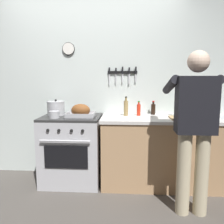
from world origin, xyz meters
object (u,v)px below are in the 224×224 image
object	(u,v)px
bottle_dish_soap	(202,109)
bottle_cooking_oil	(189,108)
cutting_board	(185,118)
bottle_vinegar	(126,108)
stock_pot	(56,108)
person_cook	(195,123)
roasting_pan	(81,112)
bottle_olive_oil	(177,107)
bottle_soy_sauce	(153,109)
bottle_hot_sauce	(139,110)
stove	(72,149)
saucepan	(54,115)

from	to	relation	value
bottle_dish_soap	bottle_cooking_oil	bearing A→B (deg)	169.70
cutting_board	bottle_vinegar	world-z (taller)	bottle_vinegar
cutting_board	stock_pot	bearing A→B (deg)	173.39
person_cook	stock_pot	xyz separation A→B (m)	(-1.63, 0.74, 0.04)
person_cook	roasting_pan	xyz separation A→B (m)	(-1.26, 0.54, 0.03)
stock_pot	bottle_vinegar	size ratio (longest dim) A/B	0.93
bottle_dish_soap	person_cook	bearing A→B (deg)	-112.17
bottle_cooking_oil	bottle_dish_soap	distance (m)	0.16
roasting_pan	bottle_olive_oil	xyz separation A→B (m)	(1.23, 0.19, 0.04)
bottle_vinegar	bottle_soy_sauce	bearing A→B (deg)	18.61
bottle_dish_soap	stock_pot	bearing A→B (deg)	179.41
person_cook	bottle_soy_sauce	size ratio (longest dim) A/B	8.91
person_cook	stock_pot	bearing A→B (deg)	60.20
bottle_hot_sauce	stove	bearing A→B (deg)	-173.24
saucepan	bottle_dish_soap	bearing A→B (deg)	6.68
bottle_dish_soap	bottle_olive_oil	world-z (taller)	bottle_olive_oil
roasting_pan	bottle_vinegar	distance (m)	0.60
bottle_dish_soap	bottle_soy_sauce	world-z (taller)	bottle_dish_soap
bottle_vinegar	stove	bearing A→B (deg)	-173.00
bottle_olive_oil	saucepan	bearing A→B (deg)	-171.24
roasting_pan	saucepan	world-z (taller)	roasting_pan
roasting_pan	person_cook	bearing A→B (deg)	-23.43
stove	bottle_hot_sauce	xyz separation A→B (m)	(0.88, 0.10, 0.53)
person_cook	cutting_board	world-z (taller)	person_cook
stock_pot	bottle_dish_soap	distance (m)	1.92
person_cook	cutting_board	distance (m)	0.55
bottle_olive_oil	person_cook	bearing A→B (deg)	-88.08
person_cook	bottle_hot_sauce	world-z (taller)	person_cook
bottle_cooking_oil	bottle_hot_sauce	world-z (taller)	bottle_cooking_oil
bottle_soy_sauce	bottle_dish_soap	bearing A→B (deg)	-13.18
cutting_board	bottle_cooking_oil	xyz separation A→B (m)	(0.10, 0.20, 0.10)
stove	saucepan	bearing A→B (deg)	-139.97
stove	roasting_pan	world-z (taller)	roasting_pan
saucepan	cutting_board	bearing A→B (deg)	1.64
bottle_cooking_oil	stock_pot	bearing A→B (deg)	-179.73
bottle_vinegar	bottle_dish_soap	xyz separation A→B (m)	(0.98, -0.02, -0.01)
bottle_vinegar	bottle_soy_sauce	xyz separation A→B (m)	(0.37, 0.12, -0.03)
bottle_olive_oil	bottle_soy_sauce	distance (m)	0.32
stock_pot	bottle_hot_sauce	bearing A→B (deg)	0.76
bottle_cooking_oil	bottle_soy_sauce	size ratio (longest dim) A/B	1.41
person_cook	bottle_cooking_oil	bearing A→B (deg)	-15.93
saucepan	bottle_olive_oil	world-z (taller)	bottle_olive_oil
cutting_board	bottle_dish_soap	distance (m)	0.32
stove	person_cook	world-z (taller)	person_cook
bottle_hot_sauce	cutting_board	bearing A→B (deg)	-20.52
bottle_dish_soap	bottle_soy_sauce	distance (m)	0.63
stock_pot	saucepan	xyz separation A→B (m)	(0.05, -0.24, -0.05)
person_cook	bottle_olive_oil	size ratio (longest dim) A/B	5.83
stove	cutting_board	distance (m)	1.51
person_cook	saucepan	world-z (taller)	person_cook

